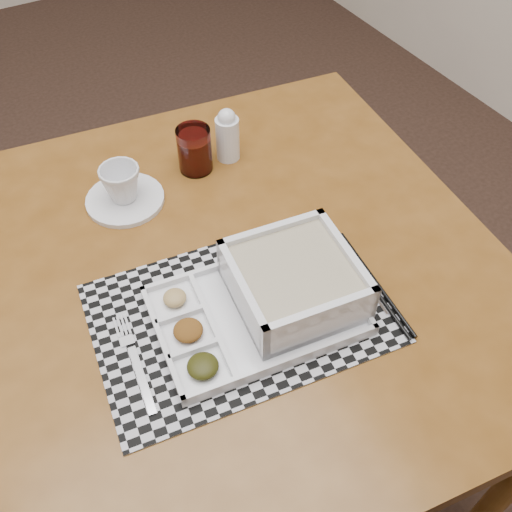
# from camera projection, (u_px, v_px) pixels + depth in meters

# --- Properties ---
(dining_table) EXTENTS (1.07, 1.07, 0.72)m
(dining_table) POSITION_uv_depth(u_px,v_px,m) (225.00, 292.00, 1.04)
(dining_table) COLOR #5B3410
(dining_table) RESTS_ON ground
(placemat) EXTENTS (0.50, 0.37, 0.00)m
(placemat) POSITION_uv_depth(u_px,v_px,m) (240.00, 313.00, 0.92)
(placemat) COLOR #B3B3BB
(placemat) RESTS_ON dining_table
(serving_tray) EXTENTS (0.35, 0.26, 0.09)m
(serving_tray) POSITION_uv_depth(u_px,v_px,m) (283.00, 291.00, 0.91)
(serving_tray) COLOR silver
(serving_tray) RESTS_ON placemat
(fork) EXTENTS (0.04, 0.19, 0.00)m
(fork) POSITION_uv_depth(u_px,v_px,m) (133.00, 360.00, 0.86)
(fork) COLOR silver
(fork) RESTS_ON placemat
(spoon) EXTENTS (0.04, 0.18, 0.01)m
(spoon) POSITION_uv_depth(u_px,v_px,m) (348.00, 255.00, 1.00)
(spoon) COLOR silver
(spoon) RESTS_ON placemat
(chopsticks) EXTENTS (0.05, 0.24, 0.01)m
(chopsticks) POSITION_uv_depth(u_px,v_px,m) (373.00, 283.00, 0.96)
(chopsticks) COLOR black
(chopsticks) RESTS_ON placemat
(saucer) EXTENTS (0.15, 0.15, 0.01)m
(saucer) POSITION_uv_depth(u_px,v_px,m) (125.00, 200.00, 1.09)
(saucer) COLOR silver
(saucer) RESTS_ON dining_table
(cup) EXTENTS (0.08, 0.08, 0.07)m
(cup) POSITION_uv_depth(u_px,v_px,m) (121.00, 184.00, 1.06)
(cup) COLOR silver
(cup) RESTS_ON saucer
(juice_glass) EXTENTS (0.07, 0.07, 0.09)m
(juice_glass) POSITION_uv_depth(u_px,v_px,m) (195.00, 151.00, 1.13)
(juice_glass) COLOR white
(juice_glass) RESTS_ON dining_table
(creamer_bottle) EXTENTS (0.05, 0.05, 0.12)m
(creamer_bottle) POSITION_uv_depth(u_px,v_px,m) (227.00, 135.00, 1.15)
(creamer_bottle) COLOR silver
(creamer_bottle) RESTS_ON dining_table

